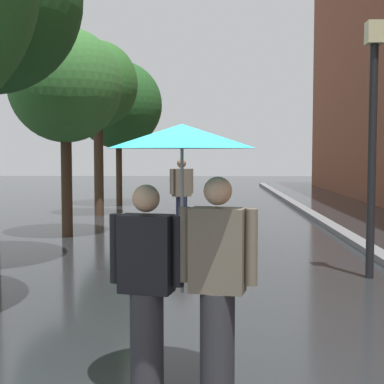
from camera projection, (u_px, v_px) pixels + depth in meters
The scene contains 7 objects.
kerb_strip at pixel (329, 225), 13.97m from camera, with size 0.30×36.00×0.12m, color slate.
street_tree_2 at pixel (65, 86), 12.29m from camera, with size 2.46×2.46×4.56m.
street_tree_3 at pixel (98, 86), 16.31m from camera, with size 2.30×2.30×5.05m.
street_tree_4 at pixel (118, 105), 19.67m from camera, with size 3.03×3.03×5.02m.
couple_under_umbrella at pixel (182, 218), 4.22m from camera, with size 1.12×1.11×2.07m.
street_lamp_post at pixel (373, 128), 8.21m from camera, with size 0.24×0.24×3.73m.
pedestrian_walking_midground at pixel (182, 195), 12.97m from camera, with size 0.53×0.39×1.71m.
Camera 1 is at (0.23, -3.98, 1.86)m, focal length 52.96 mm.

